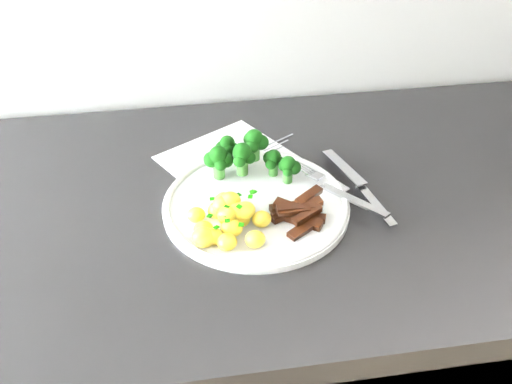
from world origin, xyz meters
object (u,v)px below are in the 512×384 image
Objects in this scene: beef_strips at (298,212)px; potatoes at (227,219)px; broccoli at (245,154)px; knife at (366,195)px; plate at (256,204)px; recipe_paper at (247,172)px; fork at (340,191)px.

potatoes is at bearing -177.53° from beef_strips.
broccoli is 0.19m from knife.
potatoes is at bearing -168.46° from knife.
potatoes reaches higher than plate.
potatoes is at bearing -108.97° from recipe_paper.
fork reaches higher than plate.
fork is at bearing 14.77° from potatoes.
beef_strips is (0.05, -0.13, 0.02)m from recipe_paper.
beef_strips is (0.10, 0.00, -0.01)m from potatoes.
beef_strips reaches higher than plate.
plate is 0.09m from broccoli.
fork is (0.13, -0.00, 0.01)m from plate.
plate is 2.36× the size of potatoes.
broccoli is at bearing 154.86° from knife.
plate is at bearing -86.26° from broccoli.
potatoes is 0.10m from beef_strips.
potatoes reaches higher than recipe_paper.
beef_strips is at bearing 2.47° from potatoes.
broccoli is (-0.00, 0.08, 0.04)m from plate.
recipe_paper is 2.82× the size of potatoes.
potatoes reaches higher than knife.
beef_strips is at bearing -39.07° from plate.
fork is at bearing -36.28° from recipe_paper.
knife is at bearing -2.78° from fork.
plate is 0.17m from knife.
recipe_paper is 1.66× the size of knife.
beef_strips reaches higher than knife.
knife is at bearing -25.14° from broccoli.
potatoes is 0.59× the size of knife.
beef_strips is at bearing -150.14° from fork.
recipe_paper is at bearing 150.47° from knife.
broccoli reaches higher than fork.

